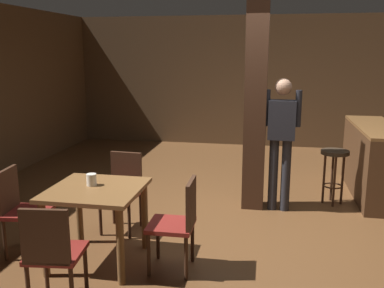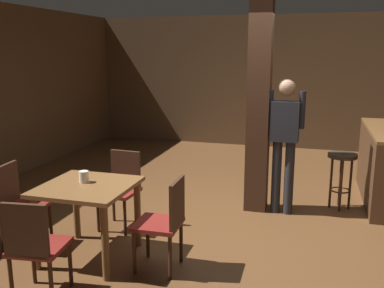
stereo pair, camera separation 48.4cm
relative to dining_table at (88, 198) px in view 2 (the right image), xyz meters
name	(u,v)px [view 2 (the right image)]	position (x,y,z in m)	size (l,w,h in m)	color
ground_plane	(237,224)	(1.28, 1.25, -0.62)	(10.80, 10.80, 0.00)	brown
wall_back	(276,82)	(1.28, 5.75, 0.78)	(8.00, 0.10, 2.80)	brown
pillar	(259,104)	(1.43, 1.84, 0.78)	(0.28, 0.28, 2.80)	#382114
dining_table	(88,198)	(0.00, 0.00, 0.00)	(0.88, 0.88, 0.77)	brown
chair_east	(166,219)	(0.82, -0.02, -0.12)	(0.43, 0.43, 0.89)	maroon
chair_west	(18,201)	(-0.84, 0.02, -0.12)	(0.46, 0.46, 0.89)	maroon
chair_south	(35,244)	(-0.03, -0.82, -0.12)	(0.47, 0.47, 0.89)	maroon
chair_north	(121,185)	(-0.03, 0.81, -0.12)	(0.45, 0.45, 0.89)	maroon
napkin_cup	(84,177)	(-0.07, 0.06, 0.20)	(0.10, 0.10, 0.12)	silver
standing_person	(285,137)	(1.77, 1.78, 0.38)	(0.47, 0.22, 1.72)	black
bar_counter	(379,164)	(3.02, 2.65, -0.10)	(0.56, 1.92, 1.02)	brown
bar_stool_near	(342,167)	(2.49, 2.15, -0.05)	(0.37, 0.37, 0.75)	#2D2319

